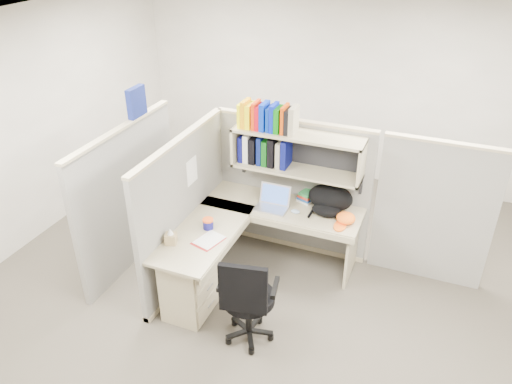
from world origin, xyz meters
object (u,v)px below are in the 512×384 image
at_px(desk, 216,263).
at_px(snack_canister, 208,224).
at_px(laptop, 271,199).
at_px(backpack, 329,200).
at_px(task_chair, 248,312).

height_order(desk, snack_canister, snack_canister).
bearing_deg(snack_canister, laptop, 51.84).
distance_m(backpack, task_chair, 1.52).
height_order(laptop, task_chair, task_chair).
bearing_deg(snack_canister, task_chair, -41.53).
bearing_deg(desk, task_chair, -39.96).
height_order(laptop, snack_canister, laptop).
relative_size(laptop, task_chair, 0.34).
height_order(desk, task_chair, task_chair).
bearing_deg(desk, backpack, 46.01).
bearing_deg(backpack, laptop, -145.40).
relative_size(laptop, snack_canister, 3.08).
xyz_separation_m(laptop, snack_canister, (-0.47, -0.59, -0.07)).
xyz_separation_m(backpack, snack_canister, (-1.05, -0.77, -0.09)).
relative_size(desk, task_chair, 1.71).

